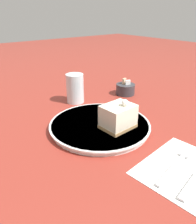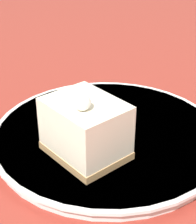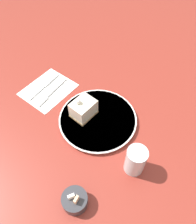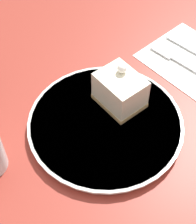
{
  "view_description": "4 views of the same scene",
  "coord_description": "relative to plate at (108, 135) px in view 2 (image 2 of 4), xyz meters",
  "views": [
    {
      "loc": [
        0.47,
        -0.33,
        0.31
      ],
      "look_at": [
        0.03,
        0.02,
        0.05
      ],
      "focal_mm": 35.0,
      "sensor_mm": 36.0,
      "label": 1
    },
    {
      "loc": [
        0.29,
        0.33,
        0.27
      ],
      "look_at": [
        0.05,
        0.02,
        0.04
      ],
      "focal_mm": 60.0,
      "sensor_mm": 36.0,
      "label": 2
    },
    {
      "loc": [
        -0.29,
        0.36,
        0.68
      ],
      "look_at": [
        0.04,
        0.02,
        0.06
      ],
      "focal_mm": 35.0,
      "sensor_mm": 36.0,
      "label": 3
    },
    {
      "loc": [
        -0.22,
        -0.31,
        0.57
      ],
      "look_at": [
        0.03,
        0.03,
        0.04
      ],
      "focal_mm": 60.0,
      "sensor_mm": 36.0,
      "label": 4
    }
  ],
  "objects": [
    {
      "name": "ground_plane",
      "position": [
        -0.04,
        -0.02,
        -0.01
      ],
      "size": [
        4.0,
        4.0,
        0.0
      ],
      "primitive_type": "plane",
      "color": "maroon"
    },
    {
      "name": "cake_slice",
      "position": [
        0.05,
        0.02,
        0.04
      ],
      "size": [
        0.07,
        0.09,
        0.08
      ],
      "rotation": [
        0.0,
        0.0,
        0.05
      ],
      "color": "#AD8451",
      "rests_on": "plate"
    },
    {
      "name": "plate",
      "position": [
        0.0,
        0.0,
        0.0
      ],
      "size": [
        0.29,
        0.29,
        0.02
      ],
      "color": "silver",
      "rests_on": "ground_plane"
    }
  ]
}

